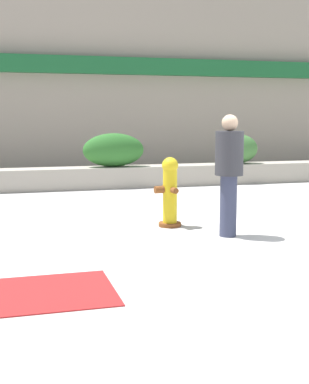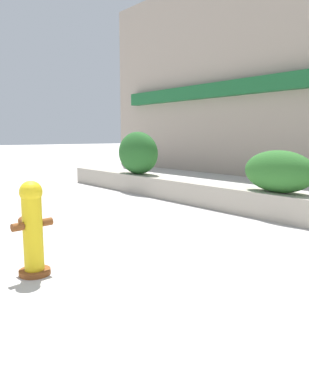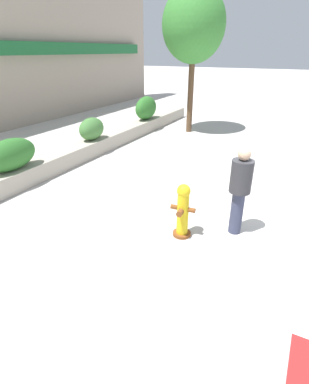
% 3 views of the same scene
% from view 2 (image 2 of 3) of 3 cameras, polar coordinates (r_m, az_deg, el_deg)
% --- Properties ---
extents(hedge_bush_0, '(1.57, 0.70, 1.18)m').
position_cam_2_polar(hedge_bush_0, '(10.50, -2.59, 5.96)').
color(hedge_bush_0, '#235B23').
rests_on(hedge_bush_0, planter_wall_low).
extents(hedge_bush_1, '(1.48, 0.62, 0.80)m').
position_cam_2_polar(hedge_bush_1, '(7.44, 18.37, 2.99)').
color(hedge_bush_1, '#2D6B28').
rests_on(hedge_bush_1, planter_wall_low).
extents(fire_hydrant, '(0.45, 0.48, 1.08)m').
position_cam_2_polar(fire_hydrant, '(4.43, -18.11, -5.14)').
color(fire_hydrant, brown).
rests_on(fire_hydrant, ground).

